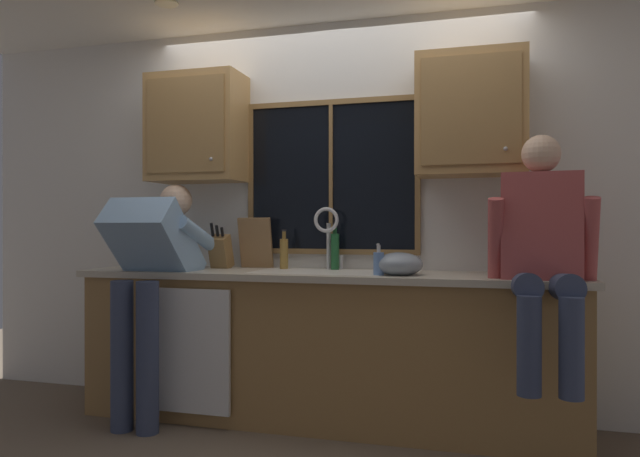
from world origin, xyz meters
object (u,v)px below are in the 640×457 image
at_px(person_standing, 152,270).
at_px(bottle_tall_clear, 335,250).
at_px(mixing_bowl, 399,264).
at_px(bottle_green_glass, 284,253).
at_px(knife_block, 221,252).
at_px(cutting_board, 256,243).
at_px(person_sitting_on_counter, 543,245).
at_px(soap_dispenser, 379,263).

bearing_deg(person_standing, bottle_tall_clear, 24.01).
xyz_separation_m(person_standing, mixing_bowl, (1.49, 0.18, 0.05)).
relative_size(bottle_green_glass, bottle_tall_clear, 0.85).
relative_size(knife_block, cutting_board, 0.94).
xyz_separation_m(person_standing, knife_block, (0.27, 0.40, 0.10)).
xyz_separation_m(cutting_board, mixing_bowl, (1.01, -0.31, -0.11)).
xyz_separation_m(person_sitting_on_counter, knife_block, (-1.98, 0.40, -0.08)).
distance_m(person_sitting_on_counter, mixing_bowl, 0.79).
height_order(cutting_board, bottle_green_glass, cutting_board).
xyz_separation_m(person_sitting_on_counter, cutting_board, (-1.77, 0.48, -0.02)).
bearing_deg(bottle_green_glass, soap_dispenser, -25.06).
relative_size(knife_block, soap_dispenser, 1.76).
distance_m(mixing_bowl, bottle_green_glass, 0.83).
bearing_deg(bottle_green_glass, person_sitting_on_counter, -15.57).
height_order(person_sitting_on_counter, knife_block, person_sitting_on_counter).
distance_m(knife_block, bottle_tall_clear, 0.77).
bearing_deg(knife_block, cutting_board, 22.19).
distance_m(knife_block, cutting_board, 0.24).
bearing_deg(person_standing, knife_block, 56.22).
relative_size(person_sitting_on_counter, bottle_tall_clear, 4.17).
distance_m(cutting_board, bottle_tall_clear, 0.56).
relative_size(soap_dispenser, bottle_green_glass, 0.71).
distance_m(cutting_board, bottle_green_glass, 0.24).
relative_size(person_sitting_on_counter, soap_dispenser, 6.90).
height_order(person_sitting_on_counter, bottle_tall_clear, person_sitting_on_counter).
xyz_separation_m(knife_block, bottle_green_glass, (0.43, 0.03, -0.00)).
distance_m(person_sitting_on_counter, bottle_green_glass, 1.61).
bearing_deg(person_standing, person_sitting_on_counter, 0.16).
bearing_deg(person_sitting_on_counter, bottle_green_glass, 164.43).
distance_m(soap_dispenser, bottle_green_glass, 0.75).
bearing_deg(mixing_bowl, bottle_green_glass, 161.90).
bearing_deg(knife_block, person_standing, -123.78).
distance_m(knife_block, bottle_green_glass, 0.44).
relative_size(person_standing, mixing_bowl, 5.42).
height_order(person_sitting_on_counter, cutting_board, person_sitting_on_counter).
height_order(mixing_bowl, bottle_green_glass, bottle_green_glass).
bearing_deg(mixing_bowl, bottle_tall_clear, 147.79).
relative_size(cutting_board, bottle_green_glass, 1.33).
distance_m(mixing_bowl, bottle_tall_clear, 0.54).
bearing_deg(person_sitting_on_counter, cutting_board, 164.65).
bearing_deg(soap_dispenser, person_sitting_on_counter, -7.45).
relative_size(mixing_bowl, bottle_green_glass, 1.06).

